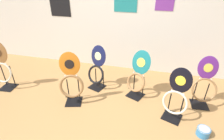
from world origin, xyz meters
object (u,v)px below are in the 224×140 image
at_px(toilet_seat_display_teal_sax, 138,77).
at_px(toilet_seat_display_purple_note, 205,85).
at_px(toilet_seat_display_woodgrain, 1,66).
at_px(paint_can, 203,131).
at_px(toilet_seat_display_orange_sun, 71,82).
at_px(toilet_seat_display_jazz_black, 177,96).
at_px(toilet_seat_display_navy_moon, 97,69).

bearing_deg(toilet_seat_display_teal_sax, toilet_seat_display_purple_note, -0.37).
xyz_separation_m(toilet_seat_display_woodgrain, paint_can, (3.61, -0.34, -0.42)).
xyz_separation_m(toilet_seat_display_orange_sun, paint_can, (2.12, -0.23, -0.36)).
bearing_deg(toilet_seat_display_orange_sun, toilet_seat_display_jazz_black, 1.48).
xyz_separation_m(toilet_seat_display_teal_sax, toilet_seat_display_woodgrain, (-2.56, -0.38, 0.10)).
relative_size(toilet_seat_display_jazz_black, paint_can, 4.79).
xyz_separation_m(toilet_seat_display_navy_moon, toilet_seat_display_purple_note, (1.92, -0.09, 0.01)).
relative_size(toilet_seat_display_jazz_black, toilet_seat_display_teal_sax, 1.01).
bearing_deg(toilet_seat_display_navy_moon, toilet_seat_display_purple_note, -2.69).
height_order(toilet_seat_display_navy_moon, toilet_seat_display_purple_note, toilet_seat_display_purple_note).
distance_m(toilet_seat_display_purple_note, toilet_seat_display_woodgrain, 3.70).
distance_m(toilet_seat_display_navy_moon, toilet_seat_display_jazz_black, 1.54).
height_order(toilet_seat_display_jazz_black, toilet_seat_display_teal_sax, toilet_seat_display_jazz_black).
xyz_separation_m(toilet_seat_display_navy_moon, toilet_seat_display_woodgrain, (-1.76, -0.46, 0.08)).
bearing_deg(toilet_seat_display_woodgrain, toilet_seat_display_teal_sax, 8.45).
bearing_deg(toilet_seat_display_orange_sun, toilet_seat_display_teal_sax, 24.52).
relative_size(toilet_seat_display_purple_note, toilet_seat_display_woodgrain, 0.92).
relative_size(toilet_seat_display_purple_note, toilet_seat_display_teal_sax, 1.03).
relative_size(toilet_seat_display_purple_note, paint_can, 4.87).
bearing_deg(toilet_seat_display_woodgrain, toilet_seat_display_purple_note, 5.79).
xyz_separation_m(toilet_seat_display_navy_moon, paint_can, (1.85, -0.80, -0.34)).
height_order(toilet_seat_display_teal_sax, toilet_seat_display_woodgrain, toilet_seat_display_woodgrain).
relative_size(toilet_seat_display_jazz_black, toilet_seat_display_purple_note, 0.98).
height_order(toilet_seat_display_purple_note, toilet_seat_display_woodgrain, toilet_seat_display_woodgrain).
bearing_deg(toilet_seat_display_jazz_black, paint_can, -33.71).
xyz_separation_m(toilet_seat_display_purple_note, toilet_seat_display_orange_sun, (-2.19, -0.48, 0.01)).
relative_size(toilet_seat_display_navy_moon, toilet_seat_display_orange_sun, 0.90).
distance_m(toilet_seat_display_orange_sun, paint_can, 2.16).
relative_size(toilet_seat_display_orange_sun, toilet_seat_display_teal_sax, 1.10).
distance_m(toilet_seat_display_navy_moon, toilet_seat_display_teal_sax, 0.81).
bearing_deg(toilet_seat_display_teal_sax, toilet_seat_display_jazz_black, -34.77).
bearing_deg(toilet_seat_display_jazz_black, toilet_seat_display_purple_note, 42.25).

